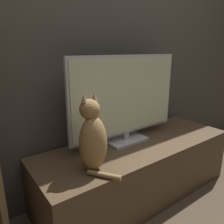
# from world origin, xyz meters

# --- Properties ---
(wall_back) EXTENTS (4.80, 0.05, 2.60)m
(wall_back) POSITION_xyz_m (0.00, 1.22, 1.30)
(wall_back) COLOR #47423D
(wall_back) RESTS_ON ground_plane
(tv_stand) EXTENTS (1.53, 0.53, 0.42)m
(tv_stand) POSITION_xyz_m (0.00, 0.91, 0.21)
(tv_stand) COLOR brown
(tv_stand) RESTS_ON ground_plane
(tv) EXTENTS (0.92, 0.19, 0.63)m
(tv) POSITION_xyz_m (-0.05, 1.00, 0.75)
(tv) COLOR #B7B7BC
(tv) RESTS_ON tv_stand
(cat) EXTENTS (0.16, 0.28, 0.44)m
(cat) POSITION_xyz_m (-0.45, 0.81, 0.61)
(cat) COLOR #997547
(cat) RESTS_ON tv_stand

